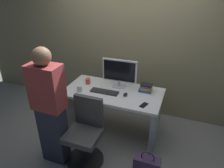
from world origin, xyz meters
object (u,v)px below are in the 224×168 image
(monitor, at_px, (120,72))
(cup_near_keyboard, at_px, (80,89))
(desk, at_px, (113,104))
(keyboard, at_px, (104,92))
(cup_by_monitor, at_px, (88,81))
(person_at_desk, at_px, (50,108))
(handbag, at_px, (147,166))
(cell_phone, at_px, (144,105))
(office_chair, at_px, (85,134))
(mouse, at_px, (125,94))
(book_stack, at_px, (146,88))

(monitor, bearing_deg, cup_near_keyboard, -144.26)
(desk, relative_size, monitor, 2.75)
(keyboard, xyz_separation_m, cup_by_monitor, (-0.36, 0.17, 0.04))
(person_at_desk, height_order, monitor, person_at_desk)
(person_at_desk, bearing_deg, cup_by_monitor, 86.08)
(keyboard, bearing_deg, handbag, -36.43)
(person_at_desk, relative_size, keyboard, 3.81)
(cup_near_keyboard, bearing_deg, monitor, 35.74)
(monitor, bearing_deg, cell_phone, -38.99)
(office_chair, relative_size, mouse, 9.40)
(cup_near_keyboard, xyz_separation_m, book_stack, (0.94, 0.37, 0.01))
(monitor, relative_size, mouse, 5.41)
(desk, bearing_deg, cup_near_keyboard, -158.01)
(cup_near_keyboard, bearing_deg, desk, 21.99)
(cup_by_monitor, bearing_deg, handbag, -32.51)
(cell_phone, bearing_deg, keyboard, -174.69)
(mouse, xyz_separation_m, cell_phone, (0.32, -0.16, -0.01))
(monitor, bearing_deg, handbag, -51.16)
(keyboard, height_order, cell_phone, keyboard)
(desk, xyz_separation_m, office_chair, (-0.14, -0.69, -0.09))
(book_stack, relative_size, handbag, 0.55)
(keyboard, xyz_separation_m, handbag, (0.82, -0.59, -0.63))
(office_chair, xyz_separation_m, cup_by_monitor, (-0.33, 0.79, 0.37))
(monitor, distance_m, cell_phone, 0.68)
(mouse, height_order, book_stack, book_stack)
(handbag, bearing_deg, monitor, 128.84)
(monitor, bearing_deg, book_stack, 0.55)
(person_at_desk, relative_size, handbag, 4.34)
(person_at_desk, bearing_deg, handbag, 8.14)
(cup_by_monitor, bearing_deg, mouse, -12.37)
(desk, xyz_separation_m, mouse, (0.21, -0.05, 0.25))
(cup_near_keyboard, height_order, handbag, cup_near_keyboard)
(mouse, bearing_deg, office_chair, -118.92)
(cell_phone, bearing_deg, office_chair, -126.58)
(desk, distance_m, person_at_desk, 1.05)
(person_at_desk, bearing_deg, desk, 57.29)
(desk, xyz_separation_m, cup_by_monitor, (-0.47, 0.10, 0.28))
(cup_near_keyboard, distance_m, cup_by_monitor, 0.29)
(book_stack, distance_m, handbag, 1.11)
(desk, relative_size, person_at_desk, 0.91)
(monitor, bearing_deg, office_chair, -101.67)
(desk, height_order, handbag, desk)
(cup_near_keyboard, height_order, cup_by_monitor, cup_near_keyboard)
(book_stack, bearing_deg, cell_phone, -81.25)
(desk, relative_size, keyboard, 3.46)
(mouse, bearing_deg, cup_near_keyboard, -168.73)
(monitor, distance_m, handbag, 1.38)
(monitor, xyz_separation_m, keyboard, (-0.15, -0.25, -0.25))
(cup_near_keyboard, distance_m, cell_phone, 1.00)
(office_chair, height_order, cell_phone, office_chair)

